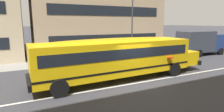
% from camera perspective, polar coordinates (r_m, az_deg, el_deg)
% --- Properties ---
extents(ground_plane, '(400.00, 400.00, 0.00)m').
position_cam_1_polar(ground_plane, '(11.74, 7.26, -8.55)').
color(ground_plane, '#38383D').
extents(sidewalk_far, '(120.00, 3.00, 0.01)m').
position_cam_1_polar(sidewalk_far, '(18.97, -6.44, -1.15)').
color(sidewalk_far, gray).
rests_on(sidewalk_far, ground_plane).
extents(lane_centreline, '(110.00, 0.16, 0.01)m').
position_cam_1_polar(lane_centreline, '(11.74, 7.26, -8.54)').
color(lane_centreline, silver).
rests_on(lane_centreline, ground_plane).
extents(school_bus, '(12.62, 3.01, 2.80)m').
position_cam_1_polar(school_bus, '(12.12, 2.57, 0.28)').
color(school_bus, yellow).
rests_on(school_bus, ground_plane).
extents(box_truck, '(6.08, 2.55, 2.82)m').
position_cam_1_polar(box_truck, '(24.04, 26.13, 4.00)').
color(box_truck, navy).
rests_on(box_truck, ground_plane).
extents(street_lamp, '(0.44, 0.44, 6.80)m').
position_cam_1_polar(street_lamp, '(19.88, 6.40, 11.88)').
color(street_lamp, '#38383D').
rests_on(street_lamp, ground_plane).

